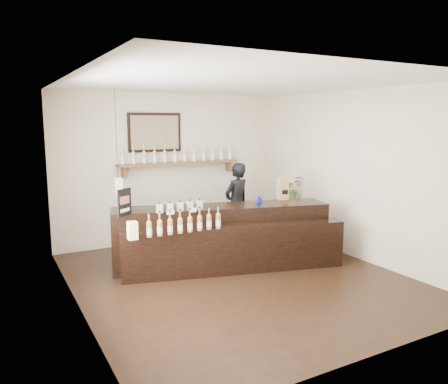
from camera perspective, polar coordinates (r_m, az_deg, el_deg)
The scene contains 10 objects.
ground at distance 6.55m, azimuth 1.86°, elevation -11.17°, with size 5.00×5.00×0.00m, color black.
room_shell at distance 6.17m, azimuth 1.94°, elevation 3.83°, with size 5.00×5.00×5.00m.
back_wall_decor at distance 8.24m, azimuth -7.44°, elevation 5.46°, with size 2.66×0.96×1.69m.
counter at distance 6.94m, azimuth 0.14°, elevation -6.09°, with size 3.47×1.78×1.12m.
promo_sign at distance 6.32m, azimuth -12.87°, elevation -1.32°, with size 0.24×0.18×0.39m.
paper_bag at distance 7.51m, azimuth 7.67°, elevation 0.46°, with size 0.19×0.16×0.38m.
tape_dispenser at distance 7.23m, azimuth 4.54°, elevation -1.02°, with size 0.14×0.09×0.11m.
side_cabinet at distance 8.65m, azimuth 8.53°, elevation -3.58°, with size 0.40×0.54×0.77m.
potted_plant at distance 8.54m, azimuth 8.63°, elevation 0.48°, with size 0.43×0.37×0.47m, color #3D6829.
shopkeeper at distance 8.05m, azimuth 1.66°, elevation -0.90°, with size 0.63×0.42×1.74m, color black.
Camera 1 is at (-3.13, -5.29, 2.28)m, focal length 35.00 mm.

